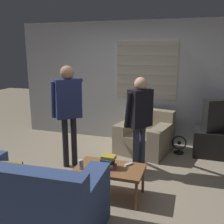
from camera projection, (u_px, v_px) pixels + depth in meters
ground_plane at (102, 182)px, 4.00m from camera, size 16.00×16.00×0.00m
wall_back at (134, 82)px, 5.58m from camera, size 5.20×0.08×2.55m
couch_blue at (27, 202)px, 2.86m from camera, size 1.65×0.95×0.89m
armchair_beige at (145, 136)px, 5.18m from camera, size 1.12×1.10×0.79m
coffee_table at (110, 170)px, 3.55m from camera, size 0.91×0.52×0.42m
tv_stand at (218, 143)px, 4.93m from camera, size 0.87×0.56×0.49m
tv at (220, 115)px, 4.81m from camera, size 0.65×0.50×0.59m
person_left_standing at (68, 104)px, 4.32m from camera, size 0.51×0.83×1.72m
person_right_standing at (139, 114)px, 4.10m from camera, size 0.52×0.73×1.56m
book_stack at (108, 162)px, 3.51m from camera, size 0.25×0.21×0.17m
soda_can at (81, 164)px, 3.48m from camera, size 0.07×0.07×0.13m
spare_remote at (129, 164)px, 3.60m from camera, size 0.11×0.13×0.02m
floor_fan at (179, 145)px, 5.07m from camera, size 0.28×0.20×0.35m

